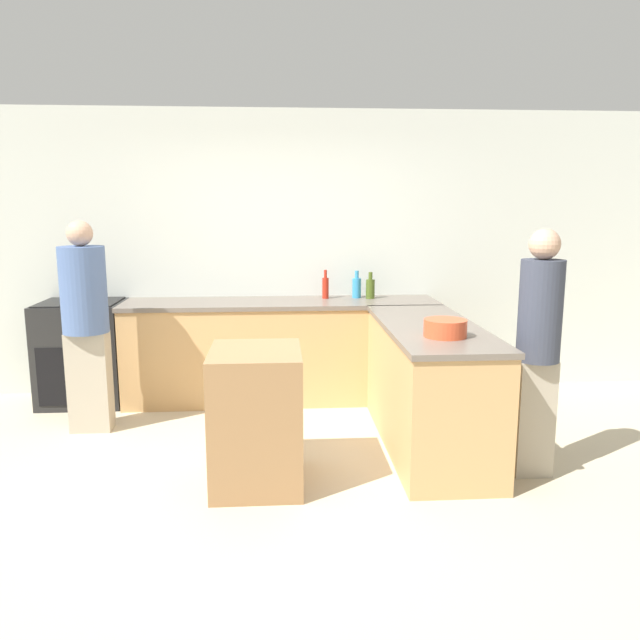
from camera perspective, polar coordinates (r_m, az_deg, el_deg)
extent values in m
plane|color=beige|center=(4.35, -3.27, -14.17)|extent=(14.00, 14.00, 0.00)
cube|color=silver|center=(6.08, -3.67, 6.10)|extent=(8.00, 0.06, 2.70)
cube|color=tan|center=(5.87, -3.54, -2.97)|extent=(2.86, 0.65, 0.90)
cube|color=#6B6056|center=(5.78, -3.60, 1.56)|extent=(2.89, 0.68, 0.04)
cube|color=tan|center=(4.81, 9.91, -6.16)|extent=(0.66, 1.83, 0.90)
cube|color=#6B6056|center=(4.70, 10.09, -0.67)|extent=(0.69, 1.86, 0.04)
cube|color=black|center=(6.15, -20.84, -2.83)|extent=(0.75, 0.61, 0.94)
cube|color=black|center=(5.90, -21.60, -4.85)|extent=(0.63, 0.01, 0.53)
cube|color=black|center=(6.06, -21.13, 1.54)|extent=(0.69, 0.56, 0.01)
cube|color=#997047|center=(4.13, -5.83, -8.84)|extent=(0.58, 0.68, 0.90)
cylinder|color=#DB512D|center=(4.28, 11.38, -0.73)|extent=(0.29, 0.29, 0.12)
cylinder|color=#338CBF|center=(5.96, 3.37, 2.93)|extent=(0.08, 0.08, 0.19)
cylinder|color=#338CBF|center=(5.94, 3.38, 4.17)|extent=(0.04, 0.04, 0.07)
cylinder|color=#475B1E|center=(5.93, 4.62, 2.84)|extent=(0.08, 0.08, 0.18)
cylinder|color=#475B1E|center=(5.91, 4.64, 4.05)|extent=(0.04, 0.04, 0.07)
cylinder|color=red|center=(5.91, 0.50, 2.93)|extent=(0.06, 0.06, 0.20)
cylinder|color=red|center=(5.89, 0.50, 4.24)|extent=(0.03, 0.03, 0.08)
cube|color=#ADA38E|center=(5.39, -20.29, -5.30)|extent=(0.32, 0.20, 0.81)
cylinder|color=#4C6699|center=(5.25, -20.81, 2.60)|extent=(0.36, 0.36, 0.68)
sphere|color=tan|center=(5.21, -21.13, 7.40)|extent=(0.20, 0.20, 0.20)
cube|color=#ADA38E|center=(4.49, 18.92, -8.48)|extent=(0.25, 0.15, 0.80)
cylinder|color=#383D4C|center=(4.31, 19.50, 0.80)|extent=(0.28, 0.28, 0.67)
sphere|color=tan|center=(4.26, 19.86, 6.55)|extent=(0.20, 0.20, 0.20)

